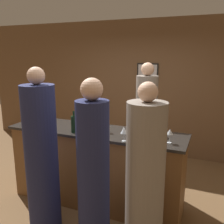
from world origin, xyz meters
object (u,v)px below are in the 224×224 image
at_px(bartender, 146,131).
at_px(guest_1, 42,158).
at_px(ice_bucket, 153,127).
at_px(guest_0, 93,175).
at_px(wine_bottle_0, 29,119).
at_px(guest_2, 145,181).
at_px(wine_bottle_1, 74,124).

xyz_separation_m(bartender, guest_1, (-0.86, -1.44, -0.02)).
bearing_deg(ice_bucket, bartender, 112.76).
bearing_deg(guest_0, wine_bottle_0, 155.79).
height_order(guest_2, ice_bucket, guest_2).
height_order(guest_2, wine_bottle_0, guest_2).
height_order(bartender, wine_bottle_1, bartender).
xyz_separation_m(guest_1, wine_bottle_1, (0.13, 0.53, 0.29)).
xyz_separation_m(bartender, guest_2, (0.37, -1.40, -0.07)).
bearing_deg(ice_bucket, wine_bottle_1, -163.36).
relative_size(bartender, guest_1, 1.01).
bearing_deg(guest_1, wine_bottle_1, 76.18).
height_order(guest_1, ice_bucket, guest_1).
bearing_deg(guest_0, bartender, 84.86).
distance_m(bartender, wine_bottle_1, 1.20).
relative_size(guest_2, wine_bottle_0, 6.15).
distance_m(guest_1, ice_bucket, 1.42).
bearing_deg(wine_bottle_1, bartender, 51.36).
distance_m(guest_0, ice_bucket, 1.04).
height_order(bartender, ice_bucket, bartender).
distance_m(wine_bottle_0, wine_bottle_1, 0.72).
bearing_deg(bartender, wine_bottle_0, 33.13).
bearing_deg(guest_2, wine_bottle_0, 166.11).
bearing_deg(wine_bottle_1, guest_1, -103.82).
distance_m(bartender, ice_bucket, 0.72).
xyz_separation_m(guest_1, guest_2, (1.23, 0.05, -0.06)).
distance_m(guest_0, wine_bottle_0, 1.47).
bearing_deg(wine_bottle_0, bartender, 33.13).
xyz_separation_m(guest_0, wine_bottle_1, (-0.59, 0.62, 0.32)).
relative_size(wine_bottle_0, wine_bottle_1, 1.05).
bearing_deg(wine_bottle_1, guest_2, -23.52).
bearing_deg(guest_2, wine_bottle_1, 156.48).
bearing_deg(wine_bottle_0, wine_bottle_1, 2.42).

